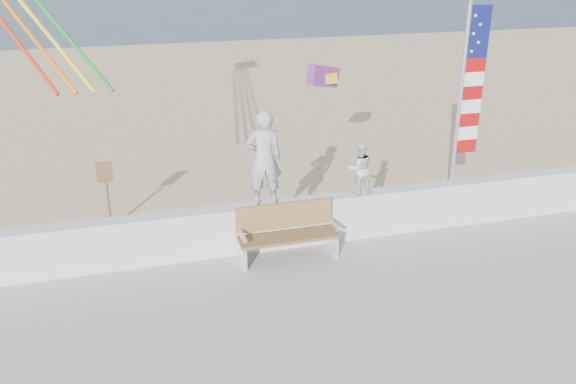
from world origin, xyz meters
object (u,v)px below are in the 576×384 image
adult (264,158)px  child (360,168)px  bench (287,231)px  flag (467,88)px

adult → child: 1.90m
bench → flag: bearing=7.0°
adult → flag: size_ratio=0.51×
adult → child: (1.86, 0.00, -0.38)m
adult → bench: 1.39m
flag → child: bearing=180.0°
adult → flag: (3.98, -0.00, 1.03)m
flag → bench: bearing=-173.0°
child → flag: 2.54m
bench → flag: size_ratio=0.51×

